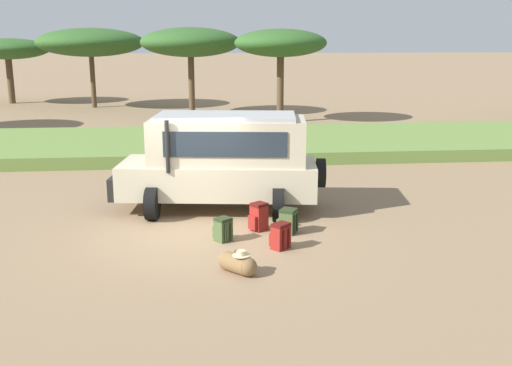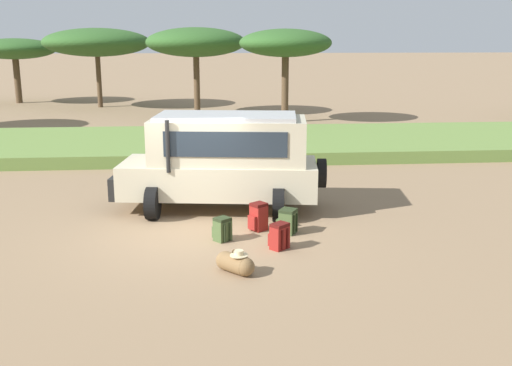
{
  "view_description": "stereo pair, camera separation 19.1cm",
  "coord_description": "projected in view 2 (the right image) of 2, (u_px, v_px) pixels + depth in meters",
  "views": [
    {
      "loc": [
        0.13,
        -12.86,
        4.29
      ],
      "look_at": [
        1.48,
        0.58,
        1.0
      ],
      "focal_mm": 42.0,
      "sensor_mm": 36.0,
      "label": 1
    },
    {
      "loc": [
        0.32,
        -12.88,
        4.29
      ],
      "look_at": [
        1.48,
        0.58,
        1.0
      ],
      "focal_mm": 42.0,
      "sensor_mm": 36.0,
      "label": 2
    }
  ],
  "objects": [
    {
      "name": "backpack_cluster_center",
      "position": [
        279.0,
        236.0,
        12.44
      ],
      "size": [
        0.47,
        0.47,
        0.55
      ],
      "color": "maroon",
      "rests_on": "ground_plane"
    },
    {
      "name": "safari_vehicle",
      "position": [
        223.0,
        160.0,
        15.09
      ],
      "size": [
        5.46,
        3.15,
        2.44
      ],
      "color": "beige",
      "rests_on": "ground_plane"
    },
    {
      "name": "backpack_near_rear_wheel",
      "position": [
        288.0,
        221.0,
        13.43
      ],
      "size": [
        0.51,
        0.49,
        0.56
      ],
      "color": "#42562D",
      "rests_on": "ground_plane"
    },
    {
      "name": "backpack_outermost",
      "position": [
        258.0,
        217.0,
        13.62
      ],
      "size": [
        0.47,
        0.45,
        0.64
      ],
      "color": "maroon",
      "rests_on": "ground_plane"
    },
    {
      "name": "acacia_tree_far_right",
      "position": [
        286.0,
        44.0,
        30.16
      ],
      "size": [
        4.68,
        4.19,
        4.73
      ],
      "color": "brown",
      "rests_on": "ground_plane"
    },
    {
      "name": "duffel_bag_low_black_case",
      "position": [
        235.0,
        263.0,
        11.18
      ],
      "size": [
        0.71,
        0.72,
        0.47
      ],
      "color": "brown",
      "rests_on": "ground_plane"
    },
    {
      "name": "ground_plane",
      "position": [
        193.0,
        234.0,
        13.46
      ],
      "size": [
        320.0,
        320.0,
        0.0
      ],
      "primitive_type": "plane",
      "color": "#8C7051"
    },
    {
      "name": "acacia_tree_right_mid",
      "position": [
        196.0,
        43.0,
        33.3
      ],
      "size": [
        5.56,
        5.0,
        4.85
      ],
      "color": "brown",
      "rests_on": "ground_plane"
    },
    {
      "name": "grass_bank",
      "position": [
        197.0,
        144.0,
        23.57
      ],
      "size": [
        120.0,
        7.0,
        0.44
      ],
      "color": "olive",
      "rests_on": "ground_plane"
    },
    {
      "name": "backpack_beside_front_wheel",
      "position": [
        222.0,
        229.0,
        12.94
      ],
      "size": [
        0.45,
        0.45,
        0.52
      ],
      "color": "#42562D",
      "rests_on": "ground_plane"
    },
    {
      "name": "acacia_tree_left_mid",
      "position": [
        15.0,
        49.0,
        39.47
      ],
      "size": [
        5.44,
        4.9,
        4.25
      ],
      "color": "brown",
      "rests_on": "ground_plane"
    },
    {
      "name": "acacia_tree_centre_back",
      "position": [
        97.0,
        42.0,
        36.93
      ],
      "size": [
        6.56,
        6.13,
        4.87
      ],
      "color": "brown",
      "rests_on": "ground_plane"
    }
  ]
}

